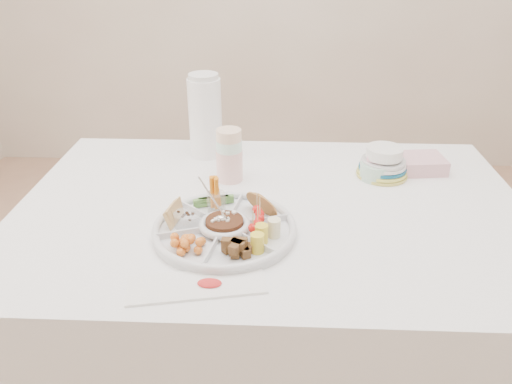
{
  "coord_description": "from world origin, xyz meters",
  "views": [
    {
      "loc": [
        0.01,
        -1.3,
        1.48
      ],
      "look_at": [
        -0.04,
        -0.06,
        0.84
      ],
      "focal_mm": 35.0,
      "sensor_mm": 36.0,
      "label": 1
    }
  ],
  "objects_px": {
    "dining_table": "(270,305)",
    "party_tray": "(225,227)",
    "plate_stack": "(383,161)",
    "thermos": "(205,115)"
  },
  "relations": [
    {
      "from": "thermos",
      "to": "party_tray",
      "type": "bearing_deg",
      "value": -77.56
    },
    {
      "from": "plate_stack",
      "to": "party_tray",
      "type": "bearing_deg",
      "value": -141.8
    },
    {
      "from": "dining_table",
      "to": "party_tray",
      "type": "bearing_deg",
      "value": -127.21
    },
    {
      "from": "dining_table",
      "to": "thermos",
      "type": "relative_size",
      "value": 5.04
    },
    {
      "from": "party_tray",
      "to": "thermos",
      "type": "xyz_separation_m",
      "value": [
        -0.12,
        0.54,
        0.13
      ]
    },
    {
      "from": "party_tray",
      "to": "thermos",
      "type": "height_order",
      "value": "thermos"
    },
    {
      "from": "dining_table",
      "to": "thermos",
      "type": "height_order",
      "value": "thermos"
    },
    {
      "from": "dining_table",
      "to": "party_tray",
      "type": "relative_size",
      "value": 4.0
    },
    {
      "from": "party_tray",
      "to": "plate_stack",
      "type": "height_order",
      "value": "plate_stack"
    },
    {
      "from": "party_tray",
      "to": "plate_stack",
      "type": "xyz_separation_m",
      "value": [
        0.49,
        0.38,
        0.03
      ]
    }
  ]
}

